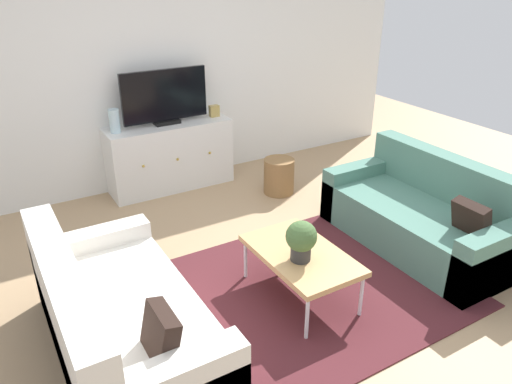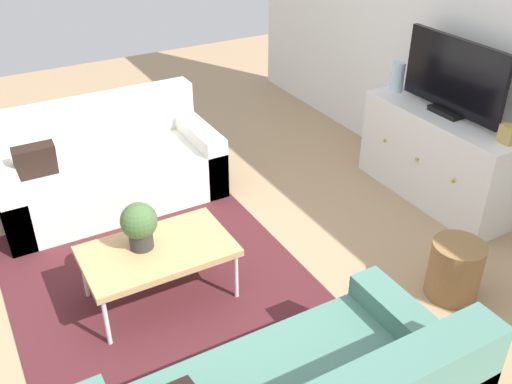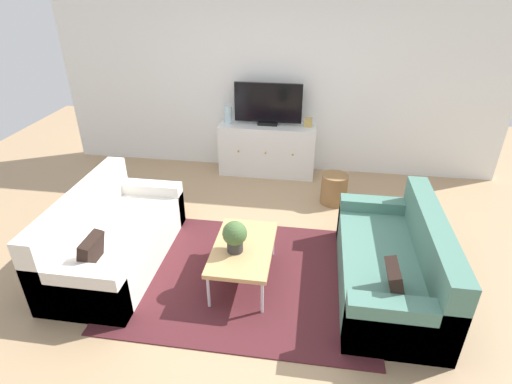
{
  "view_description": "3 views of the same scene",
  "coord_description": "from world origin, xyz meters",
  "px_view_note": "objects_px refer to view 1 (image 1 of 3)",
  "views": [
    {
      "loc": [
        -1.92,
        -2.72,
        2.39
      ],
      "look_at": [
        0.0,
        0.52,
        0.61
      ],
      "focal_mm": 34.53,
      "sensor_mm": 36.0,
      "label": 1
    },
    {
      "loc": [
        2.79,
        -1.05,
        2.55
      ],
      "look_at": [
        0.0,
        0.52,
        0.61
      ],
      "focal_mm": 40.15,
      "sensor_mm": 36.0,
      "label": 2
    },
    {
      "loc": [
        0.58,
        -3.3,
        2.73
      ],
      "look_at": [
        0.0,
        0.52,
        0.61
      ],
      "focal_mm": 28.71,
      "sensor_mm": 36.0,
      "label": 3
    }
  ],
  "objects_px": {
    "mantel_clock": "(214,111)",
    "tv_console": "(170,156)",
    "coffee_table": "(301,256)",
    "potted_plant": "(301,239)",
    "wicker_basket": "(279,176)",
    "flat_screen_tv": "(165,97)",
    "couch_left_side": "(114,324)",
    "couch_right_side": "(426,217)",
    "glass_vase": "(114,121)"
  },
  "relations": [
    {
      "from": "couch_left_side",
      "to": "glass_vase",
      "type": "xyz_separation_m",
      "value": [
        0.77,
        2.37,
        0.61
      ]
    },
    {
      "from": "couch_left_side",
      "to": "coffee_table",
      "type": "bearing_deg",
      "value": -3.17
    },
    {
      "from": "flat_screen_tv",
      "to": "wicker_basket",
      "type": "xyz_separation_m",
      "value": [
        0.98,
        -0.79,
        -0.85
      ]
    },
    {
      "from": "couch_left_side",
      "to": "mantel_clock",
      "type": "xyz_separation_m",
      "value": [
        1.92,
        2.37,
        0.55
      ]
    },
    {
      "from": "couch_left_side",
      "to": "potted_plant",
      "type": "bearing_deg",
      "value": -6.51
    },
    {
      "from": "couch_right_side",
      "to": "mantel_clock",
      "type": "distance_m",
      "value": 2.62
    },
    {
      "from": "glass_vase",
      "to": "mantel_clock",
      "type": "relative_size",
      "value": 1.92
    },
    {
      "from": "tv_console",
      "to": "mantel_clock",
      "type": "bearing_deg",
      "value": 0.0
    },
    {
      "from": "flat_screen_tv",
      "to": "tv_console",
      "type": "bearing_deg",
      "value": -90.0
    },
    {
      "from": "couch_right_side",
      "to": "potted_plant",
      "type": "height_order",
      "value": "couch_right_side"
    },
    {
      "from": "glass_vase",
      "to": "wicker_basket",
      "type": "xyz_separation_m",
      "value": [
        1.55,
        -0.77,
        -0.68
      ]
    },
    {
      "from": "couch_left_side",
      "to": "tv_console",
      "type": "xyz_separation_m",
      "value": [
        1.34,
        2.37,
        0.11
      ]
    },
    {
      "from": "couch_left_side",
      "to": "coffee_table",
      "type": "xyz_separation_m",
      "value": [
        1.42,
        -0.08,
        0.1
      ]
    },
    {
      "from": "wicker_basket",
      "to": "potted_plant",
      "type": "bearing_deg",
      "value": -118.73
    },
    {
      "from": "couch_right_side",
      "to": "glass_vase",
      "type": "relative_size",
      "value": 6.98
    },
    {
      "from": "couch_right_side",
      "to": "flat_screen_tv",
      "type": "height_order",
      "value": "flat_screen_tv"
    },
    {
      "from": "coffee_table",
      "to": "tv_console",
      "type": "height_order",
      "value": "tv_console"
    },
    {
      "from": "tv_console",
      "to": "glass_vase",
      "type": "bearing_deg",
      "value": 180.0
    },
    {
      "from": "couch_left_side",
      "to": "coffee_table",
      "type": "height_order",
      "value": "couch_left_side"
    },
    {
      "from": "couch_left_side",
      "to": "couch_right_side",
      "type": "relative_size",
      "value": 1.0
    },
    {
      "from": "mantel_clock",
      "to": "wicker_basket",
      "type": "distance_m",
      "value": 1.07
    },
    {
      "from": "tv_console",
      "to": "glass_vase",
      "type": "distance_m",
      "value": 0.76
    },
    {
      "from": "couch_left_side",
      "to": "couch_right_side",
      "type": "bearing_deg",
      "value": 0.0
    },
    {
      "from": "mantel_clock",
      "to": "wicker_basket",
      "type": "height_order",
      "value": "mantel_clock"
    },
    {
      "from": "potted_plant",
      "to": "glass_vase",
      "type": "height_order",
      "value": "glass_vase"
    },
    {
      "from": "couch_right_side",
      "to": "coffee_table",
      "type": "height_order",
      "value": "couch_right_side"
    },
    {
      "from": "tv_console",
      "to": "wicker_basket",
      "type": "bearing_deg",
      "value": -38.22
    },
    {
      "from": "coffee_table",
      "to": "potted_plant",
      "type": "relative_size",
      "value": 3.0
    },
    {
      "from": "coffee_table",
      "to": "glass_vase",
      "type": "relative_size",
      "value": 3.73
    },
    {
      "from": "couch_left_side",
      "to": "wicker_basket",
      "type": "height_order",
      "value": "couch_left_side"
    },
    {
      "from": "wicker_basket",
      "to": "couch_right_side",
      "type": "bearing_deg",
      "value": -70.97
    },
    {
      "from": "couch_left_side",
      "to": "flat_screen_tv",
      "type": "distance_m",
      "value": 2.85
    },
    {
      "from": "couch_right_side",
      "to": "mantel_clock",
      "type": "xyz_separation_m",
      "value": [
        -0.96,
        2.37,
        0.55
      ]
    },
    {
      "from": "wicker_basket",
      "to": "flat_screen_tv",
      "type": "bearing_deg",
      "value": 141.06
    },
    {
      "from": "couch_left_side",
      "to": "flat_screen_tv",
      "type": "relative_size",
      "value": 1.83
    },
    {
      "from": "couch_right_side",
      "to": "potted_plant",
      "type": "relative_size",
      "value": 5.61
    },
    {
      "from": "couch_right_side",
      "to": "potted_plant",
      "type": "bearing_deg",
      "value": -174.18
    },
    {
      "from": "potted_plant",
      "to": "wicker_basket",
      "type": "distance_m",
      "value": 2.04
    },
    {
      "from": "flat_screen_tv",
      "to": "wicker_basket",
      "type": "height_order",
      "value": "flat_screen_tv"
    },
    {
      "from": "tv_console",
      "to": "mantel_clock",
      "type": "relative_size",
      "value": 10.7
    },
    {
      "from": "tv_console",
      "to": "mantel_clock",
      "type": "height_order",
      "value": "mantel_clock"
    },
    {
      "from": "tv_console",
      "to": "wicker_basket",
      "type": "distance_m",
      "value": 1.26
    },
    {
      "from": "coffee_table",
      "to": "potted_plant",
      "type": "distance_m",
      "value": 0.23
    },
    {
      "from": "glass_vase",
      "to": "tv_console",
      "type": "bearing_deg",
      "value": -0.0
    },
    {
      "from": "coffee_table",
      "to": "mantel_clock",
      "type": "relative_size",
      "value": 7.17
    },
    {
      "from": "mantel_clock",
      "to": "tv_console",
      "type": "bearing_deg",
      "value": -180.0
    },
    {
      "from": "coffee_table",
      "to": "glass_vase",
      "type": "xyz_separation_m",
      "value": [
        -0.65,
        2.45,
        0.51
      ]
    },
    {
      "from": "couch_left_side",
      "to": "potted_plant",
      "type": "distance_m",
      "value": 1.4
    },
    {
      "from": "potted_plant",
      "to": "mantel_clock",
      "type": "height_order",
      "value": "mantel_clock"
    },
    {
      "from": "wicker_basket",
      "to": "mantel_clock",
      "type": "bearing_deg",
      "value": 117.61
    }
  ]
}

